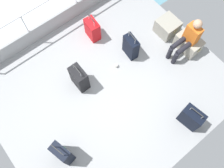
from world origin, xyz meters
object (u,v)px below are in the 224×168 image
at_px(suitcase_3, 131,47).
at_px(suitcase_4, 191,118).
at_px(suitcase_1, 79,78).
at_px(cargo_crate_1, 188,43).
at_px(suitcase_0, 63,153).
at_px(passenger_seated, 188,38).
at_px(cargo_crate_0, 167,27).
at_px(paper_cup, 116,66).
at_px(suitcase_2, 92,29).

relative_size(suitcase_3, suitcase_4, 1.08).
bearing_deg(suitcase_1, suitcase_3, 86.43).
relative_size(cargo_crate_1, suitcase_4, 0.93).
height_order(suitcase_0, suitcase_4, suitcase_0).
bearing_deg(suitcase_0, suitcase_4, 66.72).
distance_m(cargo_crate_1, suitcase_3, 1.43).
distance_m(cargo_crate_1, passenger_seated, 0.42).
bearing_deg(cargo_crate_0, passenger_seated, -10.13).
bearing_deg(cargo_crate_0, suitcase_3, -94.64).
relative_size(passenger_seated, paper_cup, 11.00).
distance_m(passenger_seated, suitcase_2, 2.27).
xyz_separation_m(passenger_seated, suitcase_0, (0.26, -3.66, -0.23)).
xyz_separation_m(cargo_crate_1, suitcase_4, (1.34, -1.34, 0.09)).
relative_size(suitcase_0, suitcase_2, 1.29).
xyz_separation_m(passenger_seated, suitcase_3, (-0.77, -1.02, -0.28)).
bearing_deg(suitcase_4, suitcase_0, -113.28).
distance_m(suitcase_0, suitcase_4, 2.73).
xyz_separation_m(cargo_crate_1, paper_cup, (-0.70, -1.71, -0.15)).
relative_size(suitcase_1, suitcase_2, 1.12).
bearing_deg(suitcase_1, passenger_seated, 70.79).
distance_m(suitcase_0, suitcase_2, 3.02).
bearing_deg(cargo_crate_0, suitcase_1, -94.04).
bearing_deg(cargo_crate_0, suitcase_4, -32.40).
relative_size(passenger_seated, suitcase_3, 1.45).
relative_size(cargo_crate_1, passenger_seated, 0.60).
height_order(suitcase_1, suitcase_3, suitcase_1).
distance_m(cargo_crate_0, suitcase_4, 2.39).
distance_m(suitcase_0, paper_cup, 2.36).
xyz_separation_m(cargo_crate_1, suitcase_3, (-0.77, -1.20, 0.10)).
bearing_deg(paper_cup, cargo_crate_1, 67.90).
bearing_deg(paper_cup, suitcase_1, -99.84).
bearing_deg(suitcase_1, paper_cup, 80.16).
bearing_deg(suitcase_1, suitcase_0, -47.19).
height_order(cargo_crate_0, cargo_crate_1, cargo_crate_0).
relative_size(cargo_crate_1, suitcase_2, 0.91).
xyz_separation_m(suitcase_1, suitcase_3, (0.09, 1.44, -0.02)).
height_order(passenger_seated, suitcase_2, passenger_seated).
bearing_deg(suitcase_4, paper_cup, -169.72).
bearing_deg(suitcase_1, suitcase_2, 130.77).
xyz_separation_m(suitcase_2, suitcase_3, (0.98, 0.40, 0.03)).
xyz_separation_m(suitcase_0, suitcase_2, (-2.01, 2.25, -0.08)).
distance_m(cargo_crate_1, suitcase_1, 2.78).
distance_m(cargo_crate_0, passenger_seated, 0.78).
bearing_deg(cargo_crate_0, suitcase_2, -124.99).
bearing_deg(passenger_seated, paper_cup, -114.47).
height_order(suitcase_4, paper_cup, suitcase_4).
bearing_deg(cargo_crate_1, suitcase_4, -45.03).
xyz_separation_m(suitcase_0, suitcase_3, (-1.03, 2.65, -0.05)).
distance_m(suitcase_1, suitcase_2, 1.37).
bearing_deg(suitcase_2, suitcase_0, -48.11).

